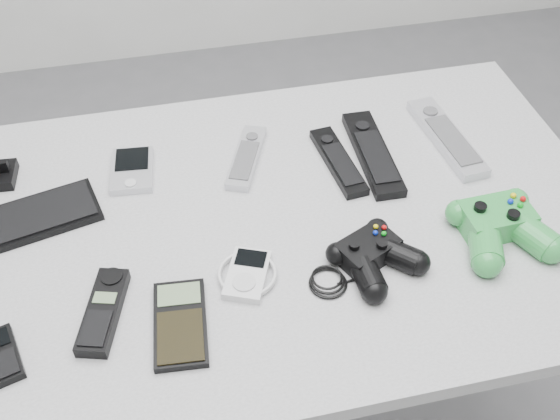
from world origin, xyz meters
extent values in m
plane|color=slate|center=(0.00, 0.00, 0.00)|extent=(3.50, 3.50, 0.00)
cube|color=gray|center=(-0.05, -0.06, 0.75)|extent=(1.14, 0.73, 0.03)
cylinder|color=black|center=(-0.57, 0.26, 0.37)|extent=(0.04, 0.04, 0.73)
cylinder|color=black|center=(0.46, 0.26, 0.37)|extent=(0.04, 0.04, 0.73)
cube|color=black|center=(-0.48, 0.02, 0.77)|extent=(0.26, 0.16, 0.02)
cube|color=#B8BAC0|center=(-0.30, 0.11, 0.77)|extent=(0.08, 0.12, 0.02)
cube|color=#B8BAC0|center=(-0.09, 0.10, 0.77)|extent=(0.11, 0.17, 0.02)
cube|color=black|center=(0.08, 0.05, 0.77)|extent=(0.06, 0.19, 0.02)
cube|color=black|center=(0.15, 0.06, 0.77)|extent=(0.06, 0.24, 0.02)
cube|color=#BBBBC2|center=(0.30, 0.07, 0.77)|extent=(0.08, 0.24, 0.02)
cube|color=black|center=(-0.50, -0.24, 0.77)|extent=(0.07, 0.10, 0.02)
cube|color=black|center=(-0.36, -0.20, 0.77)|extent=(0.09, 0.16, 0.02)
cube|color=black|center=(-0.25, -0.24, 0.77)|extent=(0.09, 0.16, 0.02)
cube|color=silver|center=(-0.14, -0.17, 0.77)|extent=(0.12, 0.13, 0.02)
camera|label=1|loc=(-0.23, -0.81, 1.57)|focal=42.00mm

